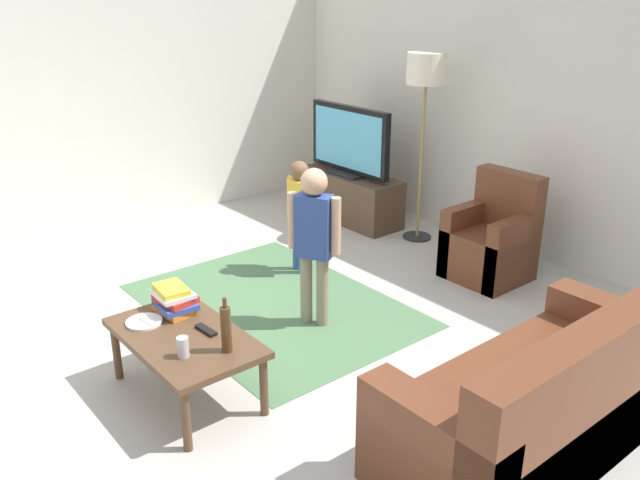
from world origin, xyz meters
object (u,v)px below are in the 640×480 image
Objects in this scene: child_center at (314,233)px; book_stack at (174,300)px; coffee_table at (185,342)px; tv_remote at (206,330)px; plate at (144,322)px; tv at (349,141)px; armchair at (493,244)px; soda_can at (183,347)px; couch at (547,406)px; floor_lamp at (426,79)px; child_near_tv at (300,207)px; tv_stand at (350,197)px; bottle at (226,329)px.

child_center reaches higher than book_stack.
child_center reaches higher than coffee_table.
book_stack reaches higher than tv_remote.
plate is at bearing -92.00° from child_center.
tv is 1.10× the size of coffee_table.
armchair is 7.50× the size of soda_can.
couch is 10.59× the size of tv_remote.
couch is 2.05m from coffee_table.
book_stack is (-0.36, -2.78, 0.21)m from armchair.
floor_lamp is 3.31m from tv_remote.
plate is (-0.50, 0.00, -0.05)m from soda_can.
tv is 3.36m from tv_remote.
child_near_tv is at bearing 113.32° from plate.
tv_stand reaches higher than coffee_table.
tv is 3.32× the size of bottle.
soda_can is (1.19, -3.19, -1.06)m from floor_lamp.
floor_lamp is 1.69m from child_near_tv.
tv is 6.47× the size of tv_remote.
tv_remote is at bearing -54.63° from child_near_tv.
tv_remote is 0.30m from soda_can.
tv_remote is 0.77× the size of plate.
child_near_tv is at bearing -59.01° from tv_stand.
tv_stand is at bearing 90.00° from tv.
coffee_table is (0.97, -3.07, -1.17)m from floor_lamp.
bottle is (1.29, -2.97, -0.98)m from floor_lamp.
soda_can is (0.15, -3.00, 0.18)m from armchair.
floor_lamp is 1.78× the size of coffee_table.
tv_stand is 3.66m from soda_can.
child_center is at bearing 88.00° from plate.
tv_stand is 3.54m from bottle.
soda_can is at bearing -69.61° from floor_lamp.
child_near_tv is 2.09m from bottle.
floor_lamp is at bearing 107.46° from coffee_table.
bottle is 0.30m from tv_remote.
coffee_table is at bearing -58.33° from tv_stand.
book_stack is at bearing 93.72° from plate.
floor_lamp reaches higher than armchair.
book_stack is 0.23m from plate.
tv_remote is (1.10, -1.55, -0.16)m from child_near_tv.
child_center is at bearing -47.74° from tv.
book_stack is (-1.96, -1.11, 0.21)m from couch.
coffee_table is 0.34m from book_stack.
tv_stand is 1.49m from child_near_tv.
coffee_table is at bearing -72.54° from floor_lamp.
armchair is at bearing 85.56° from tv_remote.
tv_stand is 3.40m from plate.
couch is 15.00× the size of soda_can.
tv_remote is at bearing 3.74° from book_stack.
coffee_table is at bearing -91.31° from armchair.
tv is 1.11× the size of child_near_tv.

